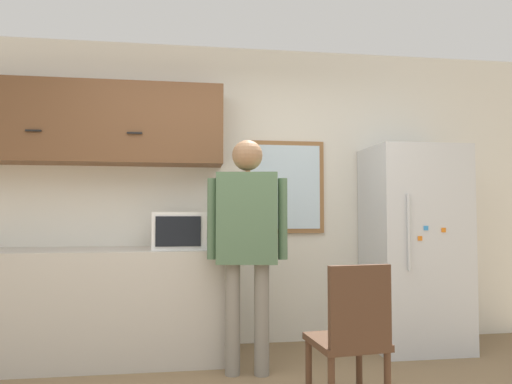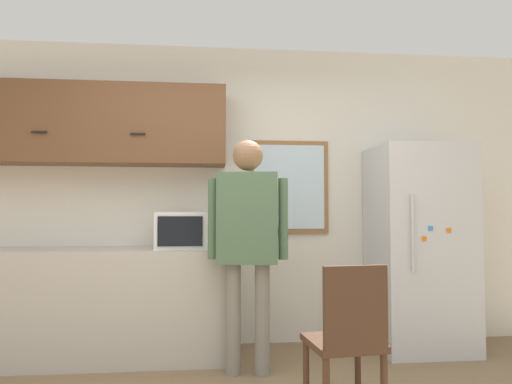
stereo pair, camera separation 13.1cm
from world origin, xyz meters
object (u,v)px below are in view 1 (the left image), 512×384
at_px(microwave, 185,230).
at_px(chair, 352,333).
at_px(person, 247,230).
at_px(refrigerator, 414,247).

relative_size(microwave, chair, 0.56).
distance_m(microwave, person, 0.63).
xyz_separation_m(person, chair, (0.51, -0.79, -0.57)).
bearing_deg(microwave, chair, -51.26).
xyz_separation_m(refrigerator, chair, (-1.02, -1.24, -0.39)).
relative_size(refrigerator, chair, 1.98).
bearing_deg(chair, microwave, -57.75).
bearing_deg(person, refrigerator, 25.50).
bearing_deg(refrigerator, chair, -129.40).
bearing_deg(microwave, person, -42.76).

